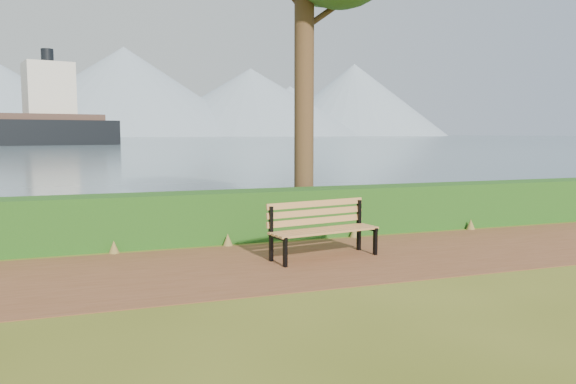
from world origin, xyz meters
name	(u,v)px	position (x,y,z in m)	size (l,w,h in m)	color
ground	(322,265)	(0.00, 0.00, 0.00)	(140.00, 140.00, 0.00)	#495518
path	(315,261)	(0.00, 0.30, 0.01)	(40.00, 3.40, 0.01)	brown
hedge	(273,214)	(0.00, 2.60, 0.50)	(32.00, 0.85, 1.00)	#164914
water	(99,138)	(0.00, 260.00, 0.01)	(700.00, 510.00, 0.00)	#445C6E
mountains	(81,96)	(-9.17, 406.05, 27.70)	(585.00, 190.00, 70.00)	#7A8FA3
bench	(321,225)	(0.22, 0.54, 0.57)	(2.04, 0.93, 0.99)	black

